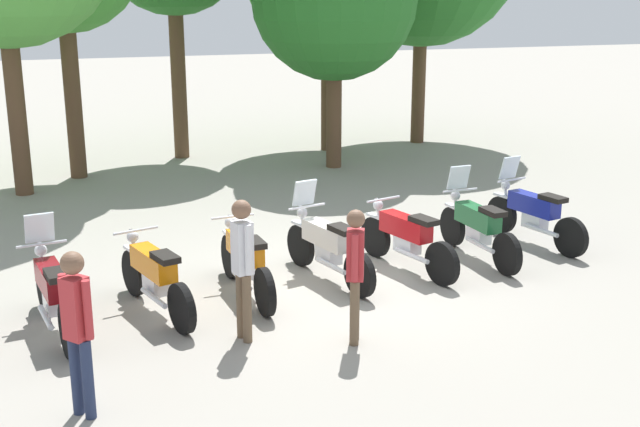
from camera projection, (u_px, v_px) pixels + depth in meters
name	position (u px, v px, depth m)	size (l,w,h in m)	color
ground_plane	(331.00, 283.00, 11.68)	(80.00, 80.00, 0.00)	gray
motorcycle_0	(53.00, 292.00, 9.90)	(0.64, 2.18, 1.37)	black
motorcycle_1	(154.00, 276.00, 10.49)	(0.81, 2.13, 0.99)	black
motorcycle_2	(245.00, 260.00, 11.10)	(0.62, 2.19, 0.99)	black
motorcycle_3	(327.00, 245.00, 11.67)	(0.77, 2.15, 1.37)	black
motorcycle_4	(406.00, 237.00, 12.09)	(0.80, 2.14, 0.99)	black
motorcycle_5	(477.00, 227.00, 12.58)	(0.62, 2.19, 1.37)	black
motorcycle_6	(533.00, 213.00, 13.32)	(0.73, 2.16, 1.37)	black
person_0	(77.00, 322.00, 7.79)	(0.32, 0.36, 1.71)	#232D4C
person_1	(355.00, 266.00, 9.48)	(0.28, 0.40, 1.64)	brown
person_2	(243.00, 259.00, 9.53)	(0.27, 0.41, 1.74)	brown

